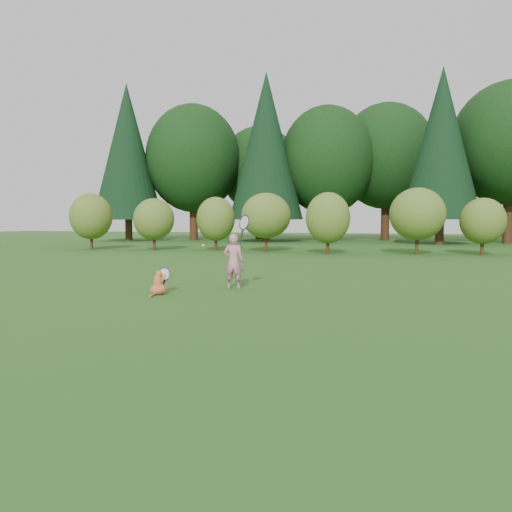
% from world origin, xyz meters
% --- Properties ---
extents(ground, '(100.00, 100.00, 0.00)m').
position_xyz_m(ground, '(0.00, 0.00, 0.00)').
color(ground, '#224B15').
rests_on(ground, ground).
extents(shrub_row, '(28.00, 3.00, 2.80)m').
position_xyz_m(shrub_row, '(0.00, 13.00, 1.40)').
color(shrub_row, '#546720').
rests_on(shrub_row, ground).
extents(woodland_backdrop, '(48.00, 10.00, 15.00)m').
position_xyz_m(woodland_backdrop, '(0.00, 23.00, 7.50)').
color(woodland_backdrop, black).
rests_on(woodland_backdrop, ground).
extents(child, '(0.67, 0.46, 1.68)m').
position_xyz_m(child, '(-0.34, 1.02, 0.59)').
color(child, '#D37E92').
rests_on(child, ground).
extents(cat, '(0.41, 0.67, 0.64)m').
position_xyz_m(cat, '(-1.43, -0.16, 0.24)').
color(cat, '#D05B28').
rests_on(cat, ground).
extents(tennis_ball, '(0.07, 0.07, 0.07)m').
position_xyz_m(tennis_ball, '(-1.10, 1.21, 0.87)').
color(tennis_ball, '#D1E91B').
rests_on(tennis_ball, ground).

